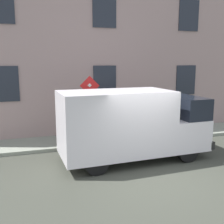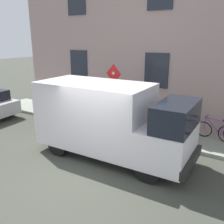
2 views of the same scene
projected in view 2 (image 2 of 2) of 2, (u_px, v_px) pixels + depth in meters
name	position (u px, v px, depth m)	size (l,w,h in m)	color
ground_plane	(87.00, 173.00, 7.48)	(80.00, 80.00, 0.00)	#3C3F36
sidewalk_slab	(145.00, 131.00, 10.73)	(1.93, 17.87, 0.14)	gray
building_facade	(161.00, 36.00, 10.65)	(0.75, 15.87, 7.99)	#A68A86
sign_post_stacked	(114.00, 88.00, 10.16)	(0.18, 0.56, 2.67)	#474C47
delivery_van	(110.00, 119.00, 8.24)	(2.20, 5.40, 2.50)	white
bicycle_purple	(217.00, 131.00, 9.47)	(0.46, 1.72, 0.89)	black
pedestrian	(192.00, 118.00, 9.16)	(0.46, 0.47, 1.72)	#262B47
litter_bin	(163.00, 128.00, 9.55)	(0.44, 0.44, 0.90)	#2D5133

